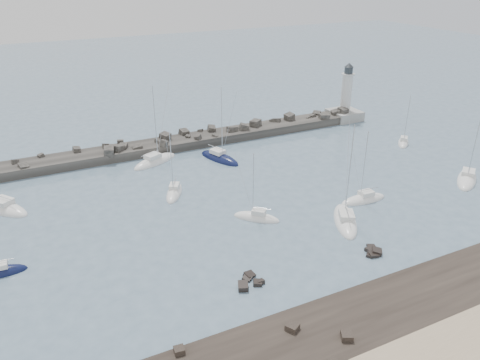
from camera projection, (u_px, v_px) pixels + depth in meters
name	position (u px, v px, depth m)	size (l,w,h in m)	color
ground	(241.00, 238.00, 66.33)	(400.00, 400.00, 0.00)	slate
rock_shelf	(338.00, 340.00, 48.62)	(140.00, 12.34, 1.90)	black
rock_cluster_near	(249.00, 283.00, 56.98)	(3.70, 3.49, 1.36)	black
rock_cluster_far	(373.00, 252.00, 63.15)	(2.93, 3.09, 1.53)	black
breakwater	(126.00, 154.00, 94.19)	(115.00, 7.30, 5.00)	#302E2B
lighthouse	(345.00, 107.00, 114.52)	(7.00, 7.00, 14.60)	gray
sailboat_1	(2.00, 208.00, 74.11)	(9.22, 10.79, 17.16)	white
sailboat_3	(155.00, 162.00, 91.09)	(10.63, 7.19, 16.18)	white
sailboat_4	(257.00, 218.00, 71.29)	(6.81, 6.59, 11.70)	white
sailboat_5	(174.00, 193.00, 78.99)	(5.71, 7.83, 12.20)	white
sailboat_6	(345.00, 221.00, 70.39)	(7.87, 10.63, 16.36)	white
sailboat_7	(220.00, 159.00, 92.60)	(6.39, 10.51, 15.91)	#0D143A
sailboat_8	(363.00, 200.00, 76.65)	(8.39, 3.07, 13.14)	white
sailboat_9	(467.00, 180.00, 83.74)	(10.18, 8.53, 16.07)	white
sailboat_10	(403.00, 143.00, 100.59)	(6.47, 6.37, 11.21)	white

